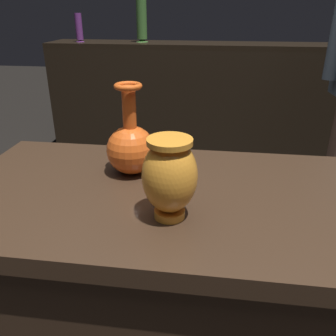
{
  "coord_description": "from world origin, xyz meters",
  "views": [
    {
      "loc": [
        0.12,
        -0.84,
        1.26
      ],
      "look_at": [
        0.01,
        -0.06,
        0.9
      ],
      "focal_mm": 37.67,
      "sensor_mm": 36.0,
      "label": 1
    }
  ],
  "objects_px": {
    "shelf_vase_far_left": "(79,28)",
    "vase_tall_behind": "(131,146)",
    "shelf_vase_left": "(142,22)",
    "vase_centerpiece": "(170,176)"
  },
  "relations": [
    {
      "from": "shelf_vase_far_left",
      "to": "vase_tall_behind",
      "type": "bearing_deg",
      "value": -65.94
    },
    {
      "from": "vase_tall_behind",
      "to": "shelf_vase_far_left",
      "type": "height_order",
      "value": "shelf_vase_far_left"
    },
    {
      "from": "shelf_vase_far_left",
      "to": "shelf_vase_left",
      "type": "xyz_separation_m",
      "value": [
        0.52,
        0.06,
        0.05
      ]
    },
    {
      "from": "vase_centerpiece",
      "to": "vase_tall_behind",
      "type": "relative_size",
      "value": 0.74
    },
    {
      "from": "vase_tall_behind",
      "to": "shelf_vase_far_left",
      "type": "bearing_deg",
      "value": 114.06
    },
    {
      "from": "vase_centerpiece",
      "to": "vase_tall_behind",
      "type": "xyz_separation_m",
      "value": [
        -0.15,
        0.23,
        -0.02
      ]
    },
    {
      "from": "vase_centerpiece",
      "to": "shelf_vase_left",
      "type": "bearing_deg",
      "value": 103.08
    },
    {
      "from": "vase_centerpiece",
      "to": "vase_tall_behind",
      "type": "bearing_deg",
      "value": 122.34
    },
    {
      "from": "vase_centerpiece",
      "to": "shelf_vase_left",
      "type": "height_order",
      "value": "shelf_vase_left"
    },
    {
      "from": "vase_tall_behind",
      "to": "shelf_vase_left",
      "type": "xyz_separation_m",
      "value": [
        -0.4,
        2.11,
        0.26
      ]
    }
  ]
}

